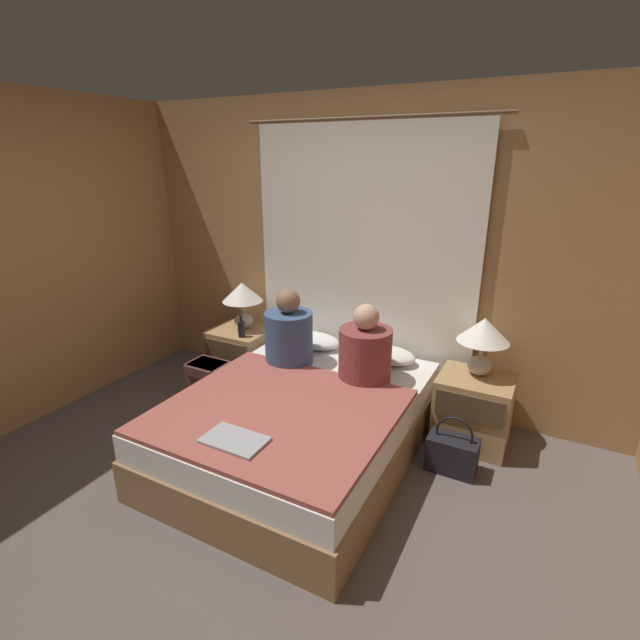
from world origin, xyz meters
name	(u,v)px	position (x,y,z in m)	size (l,w,h in m)	color
ground_plane	(235,523)	(0.00, 0.00, 0.00)	(16.00, 16.00, 0.00)	#564C47
wall_back	(365,254)	(0.00, 1.86, 1.25)	(4.37, 0.06, 2.50)	#A37547
curtain_panel	(361,268)	(0.00, 1.80, 1.15)	(2.10, 0.02, 2.30)	white
bed	(301,424)	(0.00, 0.77, 0.23)	(1.49, 1.94, 0.47)	olive
nightstand_left	(241,356)	(-1.04, 1.48, 0.26)	(0.52, 0.45, 0.52)	#A87F51
nightstand_right	(473,410)	(1.04, 1.48, 0.26)	(0.52, 0.45, 0.52)	#A87F51
lamp_left	(242,296)	(-1.04, 1.55, 0.83)	(0.36, 0.36, 0.43)	#B2A899
lamp_right	(483,335)	(1.04, 1.55, 0.83)	(0.36, 0.36, 0.43)	#B2A899
pillow_left	(313,340)	(-0.33, 1.56, 0.53)	(0.49, 0.30, 0.12)	white
pillow_right	(385,355)	(0.33, 1.56, 0.53)	(0.49, 0.30, 0.12)	white
blanket_on_bed	(278,411)	(0.00, 0.49, 0.49)	(1.43, 1.32, 0.03)	#994C42
person_left_in_bed	(289,334)	(-0.34, 1.19, 0.71)	(0.37, 0.37, 0.60)	#38517A
person_right_in_bed	(365,351)	(0.30, 1.19, 0.69)	(0.38, 0.38, 0.58)	brown
beer_bottle_on_left_stand	(241,329)	(-0.92, 1.35, 0.60)	(0.06, 0.06, 0.20)	black
laptop_on_bed	(235,440)	(-0.02, 0.08, 0.51)	(0.36, 0.22, 0.02)	#9EA0A5
backpack_on_floor	(209,382)	(-1.01, 0.99, 0.23)	(0.31, 0.26, 0.40)	brown
handbag_on_floor	(452,453)	(1.00, 1.07, 0.13)	(0.33, 0.18, 0.41)	black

